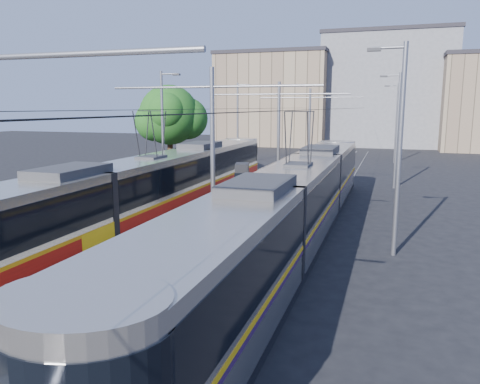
% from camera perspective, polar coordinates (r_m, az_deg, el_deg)
% --- Properties ---
extents(ground, '(160.00, 160.00, 0.00)m').
position_cam_1_polar(ground, '(13.92, -15.64, -14.16)').
color(ground, black).
rests_on(ground, ground).
extents(platform, '(4.00, 50.00, 0.30)m').
position_cam_1_polar(platform, '(28.92, 3.23, -0.70)').
color(platform, gray).
rests_on(platform, ground).
extents(tactile_strip_left, '(0.70, 50.00, 0.01)m').
position_cam_1_polar(tactile_strip_left, '(29.29, 0.49, -0.24)').
color(tactile_strip_left, gray).
rests_on(tactile_strip_left, platform).
extents(tactile_strip_right, '(0.70, 50.00, 0.01)m').
position_cam_1_polar(tactile_strip_right, '(28.56, 6.04, -0.57)').
color(tactile_strip_right, gray).
rests_on(tactile_strip_right, platform).
extents(rails, '(8.71, 70.00, 0.03)m').
position_cam_1_polar(rails, '(28.95, 3.23, -0.96)').
color(rails, gray).
rests_on(rails, ground).
extents(tram_left, '(2.43, 29.88, 5.50)m').
position_cam_1_polar(tram_left, '(22.79, -10.64, 0.12)').
color(tram_left, black).
rests_on(tram_left, ground).
extents(tram_right, '(2.43, 30.44, 5.50)m').
position_cam_1_polar(tram_right, '(19.62, 7.03, -0.98)').
color(tram_right, black).
rests_on(tram_right, ground).
extents(catenary, '(9.20, 70.00, 7.00)m').
position_cam_1_polar(catenary, '(25.67, 1.68, 7.75)').
color(catenary, gray).
rests_on(catenary, platform).
extents(street_lamps, '(15.18, 38.22, 8.00)m').
position_cam_1_polar(street_lamps, '(32.30, 5.14, 7.64)').
color(street_lamps, gray).
rests_on(street_lamps, ground).
extents(shelter, '(0.95, 1.27, 2.51)m').
position_cam_1_polar(shelter, '(24.32, 0.24, 0.72)').
color(shelter, black).
rests_on(shelter, platform).
extents(tree, '(5.06, 4.68, 7.36)m').
position_cam_1_polar(tree, '(36.97, -8.05, 9.15)').
color(tree, '#382314').
rests_on(tree, ground).
extents(building_left, '(16.32, 12.24, 13.60)m').
position_cam_1_polar(building_left, '(72.53, 4.39, 11.21)').
color(building_left, gray).
rests_on(building_left, ground).
extents(building_centre, '(18.36, 14.28, 16.19)m').
position_cam_1_polar(building_centre, '(74.50, 17.47, 11.75)').
color(building_centre, gray).
rests_on(building_centre, ground).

